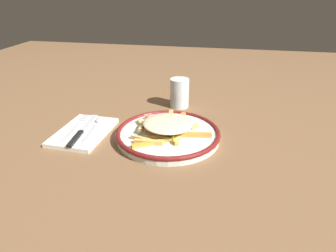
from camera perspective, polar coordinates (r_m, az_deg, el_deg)
name	(u,v)px	position (r m, az deg, el deg)	size (l,w,h in m)	color
ground_plane	(168,138)	(0.87, 0.00, -2.36)	(2.60, 2.60, 0.00)	brown
plate	(168,134)	(0.86, 0.00, -1.54)	(0.30, 0.30, 0.03)	silver
fries_heap	(167,126)	(0.85, -0.14, 0.00)	(0.23, 0.23, 0.04)	gold
napkin	(84,132)	(0.92, -15.73, -1.10)	(0.14, 0.20, 0.01)	white
fork	(76,127)	(0.94, -17.06, -0.14)	(0.03, 0.18, 0.00)	silver
knife	(81,132)	(0.90, -16.22, -1.12)	(0.03, 0.21, 0.01)	black
spoon	(96,125)	(0.94, -13.57, 0.27)	(0.03, 0.15, 0.01)	silver
water_glass	(179,93)	(1.07, 2.19, 6.29)	(0.07, 0.07, 0.10)	silver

